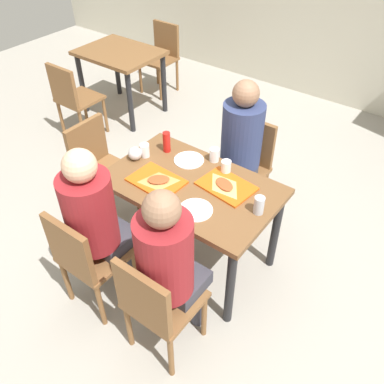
# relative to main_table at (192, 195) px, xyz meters

# --- Properties ---
(ground_plane) EXTENTS (10.00, 10.00, 0.02)m
(ground_plane) POSITION_rel_main_table_xyz_m (0.00, 0.00, -0.66)
(ground_plane) COLOR #9E998E
(main_table) EXTENTS (1.18, 0.73, 0.75)m
(main_table) POSITION_rel_main_table_xyz_m (0.00, 0.00, 0.00)
(main_table) COLOR brown
(main_table) RESTS_ON ground_plane
(chair_near_left) EXTENTS (0.40, 0.40, 0.85)m
(chair_near_left) POSITION_rel_main_table_xyz_m (-0.30, -0.75, -0.15)
(chair_near_left) COLOR brown
(chair_near_left) RESTS_ON ground_plane
(chair_near_right) EXTENTS (0.40, 0.40, 0.85)m
(chair_near_right) POSITION_rel_main_table_xyz_m (0.30, -0.75, -0.15)
(chair_near_right) COLOR brown
(chair_near_right) RESTS_ON ground_plane
(chair_far_side) EXTENTS (0.40, 0.40, 0.85)m
(chair_far_side) POSITION_rel_main_table_xyz_m (0.00, 0.75, -0.15)
(chair_far_side) COLOR brown
(chair_far_side) RESTS_ON ground_plane
(chair_left_end) EXTENTS (0.40, 0.40, 0.85)m
(chair_left_end) POSITION_rel_main_table_xyz_m (-0.98, 0.00, -0.15)
(chair_left_end) COLOR brown
(chair_left_end) RESTS_ON ground_plane
(person_in_red) EXTENTS (0.32, 0.42, 1.26)m
(person_in_red) POSITION_rel_main_table_xyz_m (-0.30, -0.61, 0.10)
(person_in_red) COLOR #383842
(person_in_red) RESTS_ON ground_plane
(person_in_brown_jacket) EXTENTS (0.32, 0.42, 1.26)m
(person_in_brown_jacket) POSITION_rel_main_table_xyz_m (0.30, -0.61, 0.10)
(person_in_brown_jacket) COLOR #383842
(person_in_brown_jacket) RESTS_ON ground_plane
(person_far_side) EXTENTS (0.32, 0.42, 1.26)m
(person_far_side) POSITION_rel_main_table_xyz_m (-0.00, 0.61, 0.10)
(person_far_side) COLOR #383842
(person_far_side) RESTS_ON ground_plane
(tray_red_near) EXTENTS (0.37, 0.28, 0.02)m
(tray_red_near) POSITION_rel_main_table_xyz_m (-0.21, -0.13, 0.11)
(tray_red_near) COLOR #D85914
(tray_red_near) RESTS_ON main_table
(tray_red_far) EXTENTS (0.39, 0.30, 0.02)m
(tray_red_far) POSITION_rel_main_table_xyz_m (0.21, 0.11, 0.11)
(tray_red_far) COLOR #D85914
(tray_red_far) RESTS_ON main_table
(paper_plate_center) EXTENTS (0.22, 0.22, 0.01)m
(paper_plate_center) POSITION_rel_main_table_xyz_m (-0.18, 0.20, 0.11)
(paper_plate_center) COLOR white
(paper_plate_center) RESTS_ON main_table
(paper_plate_near_edge) EXTENTS (0.22, 0.22, 0.01)m
(paper_plate_near_edge) POSITION_rel_main_table_xyz_m (0.18, -0.20, 0.11)
(paper_plate_near_edge) COLOR white
(paper_plate_near_edge) RESTS_ON main_table
(pizza_slice_a) EXTENTS (0.25, 0.25, 0.02)m
(pizza_slice_a) POSITION_rel_main_table_xyz_m (-0.19, -0.13, 0.13)
(pizza_slice_a) COLOR #C68C47
(pizza_slice_a) RESTS_ON tray_red_near
(pizza_slice_b) EXTENTS (0.26, 0.22, 0.02)m
(pizza_slice_b) POSITION_rel_main_table_xyz_m (0.20, 0.09, 0.13)
(pizza_slice_b) COLOR #DBAD60
(pizza_slice_b) RESTS_ON tray_red_far
(plastic_cup_a) EXTENTS (0.07, 0.07, 0.10)m
(plastic_cup_a) POSITION_rel_main_table_xyz_m (-0.03, 0.31, 0.16)
(plastic_cup_a) COLOR white
(plastic_cup_a) RESTS_ON main_table
(plastic_cup_b) EXTENTS (0.07, 0.07, 0.10)m
(plastic_cup_b) POSITION_rel_main_table_xyz_m (0.03, -0.31, 0.16)
(plastic_cup_b) COLOR white
(plastic_cup_b) RESTS_ON main_table
(plastic_cup_c) EXTENTS (0.07, 0.07, 0.10)m
(plastic_cup_c) POSITION_rel_main_table_xyz_m (-0.47, 0.06, 0.16)
(plastic_cup_c) COLOR white
(plastic_cup_c) RESTS_ON main_table
(plastic_cup_d) EXTENTS (0.07, 0.07, 0.10)m
(plastic_cup_d) POSITION_rel_main_table_xyz_m (0.12, 0.24, 0.16)
(plastic_cup_d) COLOR white
(plastic_cup_d) RESTS_ON main_table
(soda_can) EXTENTS (0.07, 0.07, 0.12)m
(soda_can) POSITION_rel_main_table_xyz_m (0.50, 0.02, 0.17)
(soda_can) COLOR #B7BCC6
(soda_can) RESTS_ON main_table
(condiment_bottle) EXTENTS (0.06, 0.06, 0.16)m
(condiment_bottle) POSITION_rel_main_table_xyz_m (-0.38, 0.20, 0.19)
(condiment_bottle) COLOR red
(condiment_bottle) RESTS_ON main_table
(foil_bundle) EXTENTS (0.10, 0.10, 0.10)m
(foil_bundle) POSITION_rel_main_table_xyz_m (-0.50, -0.02, 0.16)
(foil_bundle) COLOR silver
(foil_bundle) RESTS_ON main_table
(background_table) EXTENTS (0.90, 0.70, 0.75)m
(background_table) POSITION_rel_main_table_xyz_m (-2.06, 1.40, -0.02)
(background_table) COLOR brown
(background_table) RESTS_ON ground_plane
(background_chair_near) EXTENTS (0.40, 0.40, 0.85)m
(background_chair_near) POSITION_rel_main_table_xyz_m (-2.06, 0.67, -0.15)
(background_chair_near) COLOR brown
(background_chair_near) RESTS_ON ground_plane
(background_chair_far) EXTENTS (0.40, 0.40, 0.85)m
(background_chair_far) POSITION_rel_main_table_xyz_m (-2.06, 2.14, -0.15)
(background_chair_far) COLOR brown
(background_chair_far) RESTS_ON ground_plane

